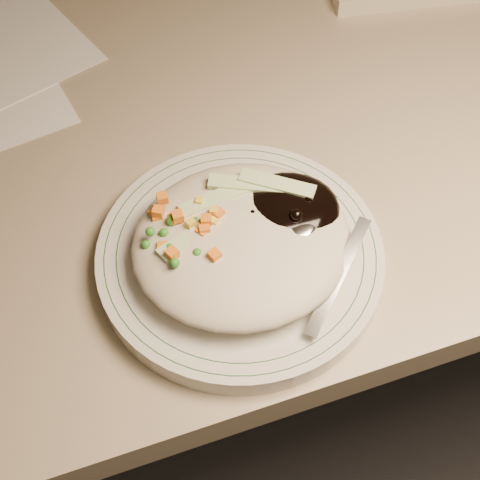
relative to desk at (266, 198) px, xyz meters
name	(u,v)px	position (x,y,z in m)	size (l,w,h in m)	color
desk	(266,198)	(0.00, 0.00, 0.00)	(1.40, 0.70, 0.74)	gray
plate	(240,257)	(-0.11, -0.21, 0.21)	(0.26, 0.26, 0.02)	silver
plate_rim	(240,250)	(-0.11, -0.21, 0.22)	(0.24, 0.24, 0.00)	#144723
meal	(245,236)	(-0.11, -0.21, 0.24)	(0.21, 0.19, 0.05)	beige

